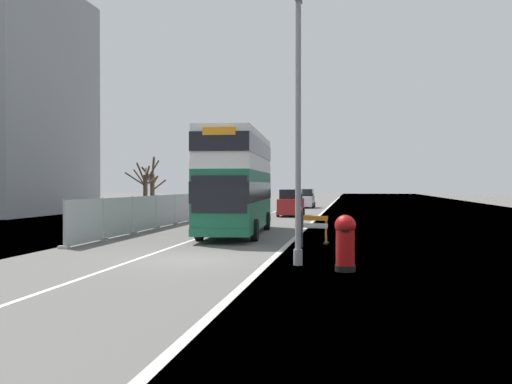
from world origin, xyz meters
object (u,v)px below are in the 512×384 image
object	(u,v)px
pedestrian_at_kerb	(299,227)
roadworks_barrier	(312,226)
red_pillar_postbox	(345,240)
car_oncoming_near	(291,204)
car_receding_mid	(251,200)
car_receding_far	(306,199)
double_decker_bus	(237,181)
lamppost_foreground	(298,137)

from	to	relation	value
pedestrian_at_kerb	roadworks_barrier	bearing A→B (deg)	74.33
red_pillar_postbox	car_oncoming_near	world-z (taller)	car_oncoming_near
car_receding_mid	car_receding_far	size ratio (longest dim) A/B	0.89
car_oncoming_near	double_decker_bus	bearing A→B (deg)	-93.08
pedestrian_at_kerb	car_oncoming_near	bearing A→B (deg)	97.24
red_pillar_postbox	car_oncoming_near	size ratio (longest dim) A/B	0.39
lamppost_foreground	car_receding_far	distance (m)	42.90
lamppost_foreground	car_receding_far	xyz separation A→B (m)	(-3.38, 42.66, -3.04)
lamppost_foreground	car_receding_mid	xyz separation A→B (m)	(-7.60, 32.85, -2.95)
car_receding_far	red_pillar_postbox	bearing A→B (deg)	-83.65
car_receding_mid	pedestrian_at_kerb	size ratio (longest dim) A/B	2.38
lamppost_foreground	pedestrian_at_kerb	bearing A→B (deg)	95.07
pedestrian_at_kerb	double_decker_bus	bearing A→B (deg)	125.60
lamppost_foreground	red_pillar_postbox	size ratio (longest dim) A/B	5.14
double_decker_bus	car_receding_mid	distance (m)	23.11
car_receding_mid	roadworks_barrier	bearing A→B (deg)	-74.07
double_decker_bus	car_receding_mid	xyz separation A→B (m)	(-3.51, 22.78, -1.64)
red_pillar_postbox	roadworks_barrier	bearing A→B (deg)	101.69
red_pillar_postbox	car_receding_mid	world-z (taller)	car_receding_mid
car_receding_far	car_oncoming_near	bearing A→B (deg)	-89.34
lamppost_foreground	car_oncoming_near	distance (m)	27.06
car_receding_mid	pedestrian_at_kerb	world-z (taller)	car_receding_mid
red_pillar_postbox	double_decker_bus	bearing A→B (deg)	116.75
lamppost_foreground	car_oncoming_near	size ratio (longest dim) A/B	2.01
red_pillar_postbox	car_receding_far	distance (m)	43.90
double_decker_bus	lamppost_foreground	world-z (taller)	lamppost_foreground
lamppost_foreground	car_receding_mid	size ratio (longest dim) A/B	2.15
double_decker_bus	car_oncoming_near	xyz separation A→B (m)	(0.90, 16.63, -1.70)
lamppost_foreground	red_pillar_postbox	distance (m)	3.57
car_oncoming_near	car_receding_far	world-z (taller)	car_oncoming_near
roadworks_barrier	car_receding_far	world-z (taller)	car_receding_far
roadworks_barrier	car_receding_mid	size ratio (longest dim) A/B	0.37
red_pillar_postbox	pedestrian_at_kerb	bearing A→B (deg)	107.86
roadworks_barrier	car_receding_mid	world-z (taller)	car_receding_mid
pedestrian_at_kerb	car_receding_mid	bearing A→B (deg)	104.40
double_decker_bus	lamppost_foreground	bearing A→B (deg)	-67.88
red_pillar_postbox	car_oncoming_near	distance (m)	28.07
double_decker_bus	car_receding_far	size ratio (longest dim) A/B	2.39
red_pillar_postbox	car_receding_far	size ratio (longest dim) A/B	0.37
red_pillar_postbox	car_receding_mid	xyz separation A→B (m)	(-9.08, 33.83, 0.15)
red_pillar_postbox	pedestrian_at_kerb	xyz separation A→B (m)	(-1.92, 5.95, -0.07)
roadworks_barrier	pedestrian_at_kerb	world-z (taller)	pedestrian_at_kerb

